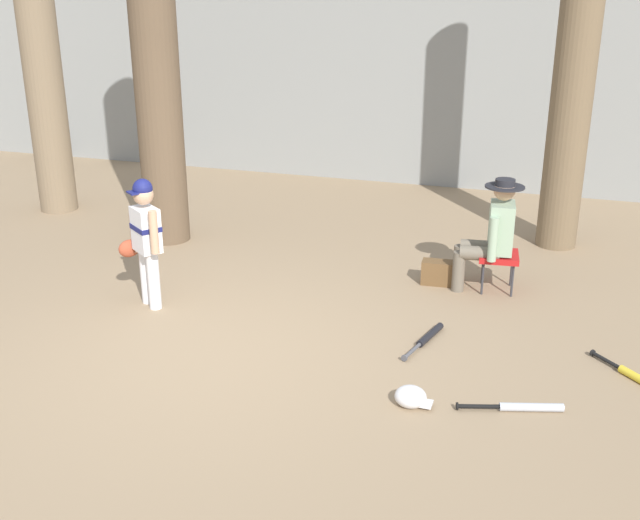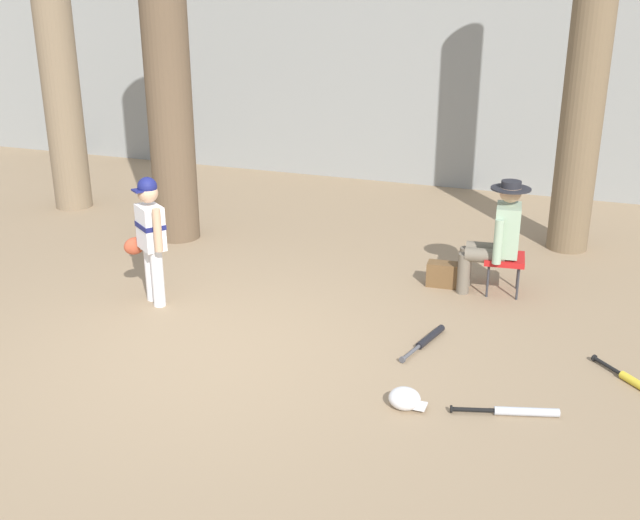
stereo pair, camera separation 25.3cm
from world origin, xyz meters
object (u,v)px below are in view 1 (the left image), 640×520
batting_helmet_white (411,397)px  folding_stool (499,257)px  bat_aluminum_silver (523,407)px  handbag_beside_stool (438,273)px  bat_yellow_trainer (637,378)px  young_ballplayer (145,235)px  bat_black_composite (427,337)px  tree_near_player (156,68)px  seated_spectator (491,232)px  tree_behind_spectator (574,81)px

batting_helmet_white → folding_stool: bearing=81.5°
bat_aluminum_silver → folding_stool: bearing=100.7°
folding_stool → bat_aluminum_silver: (0.45, -2.37, -0.33)m
handbag_beside_stool → bat_yellow_trainer: (1.92, -1.59, -0.10)m
folding_stool → batting_helmet_white: 2.60m
young_ballplayer → bat_aluminum_silver: young_ballplayer is taller
bat_aluminum_silver → bat_black_composite: size_ratio=1.04×
batting_helmet_white → bat_yellow_trainer: bearing=29.3°
tree_near_player → batting_helmet_white: 5.18m
bat_yellow_trainer → bat_black_composite: bearing=173.6°
folding_stool → batting_helmet_white: bearing=-98.5°
bat_black_composite → batting_helmet_white: 1.14m
bat_yellow_trainer → bat_aluminum_silver: bearing=-138.3°
seated_spectator → handbag_beside_stool: 0.73m
seated_spectator → handbag_beside_stool: size_ratio=3.53×
folding_stool → bat_black_composite: (-0.46, -1.42, -0.33)m
folding_stool → batting_helmet_white: folding_stool is taller
young_ballplayer → batting_helmet_white: size_ratio=4.44×
bat_black_composite → folding_stool: bearing=71.8°
handbag_beside_stool → bat_aluminum_silver: bearing=-65.5°
tree_near_player → bat_black_composite: (3.64, -1.82, -2.07)m
tree_behind_spectator → bat_yellow_trainer: tree_behind_spectator is taller
tree_behind_spectator → bat_black_composite: size_ratio=6.20×
young_ballplayer → folding_stool: 3.61m
folding_stool → tree_behind_spectator: bearing=72.4°
young_ballplayer → bat_aluminum_silver: 3.88m
bat_yellow_trainer → young_ballplayer: bearing=178.4°
handbag_beside_stool → bat_yellow_trainer: size_ratio=0.56×
tree_behind_spectator → young_ballplayer: size_ratio=3.63×
tree_behind_spectator → bat_yellow_trainer: size_ratio=7.78×
folding_stool → tree_near_player: bearing=174.3°
tree_behind_spectator → bat_yellow_trainer: bearing=-77.2°
seated_spectator → bat_black_composite: 1.57m
tree_near_player → seated_spectator: tree_near_player is taller
folding_stool → bat_aluminum_silver: bearing=-79.3°
folding_stool → handbag_beside_stool: 0.66m
seated_spectator → bat_yellow_trainer: bearing=-48.9°
tree_near_player → tree_behind_spectator: bearing=15.6°
tree_near_player → tree_behind_spectator: size_ratio=1.06×
young_ballplayer → bat_yellow_trainer: bearing=-1.6°
batting_helmet_white → tree_near_player: bearing=141.5°
bat_black_composite → bat_yellow_trainer: bearing=-6.4°
tree_near_player → handbag_beside_stool: size_ratio=14.81×
tree_near_player → bat_black_composite: bearing=-26.6°
handbag_beside_stool → bat_yellow_trainer: 2.49m
young_ballplayer → folding_stool: (3.26, 1.49, -0.38)m
folding_stool → bat_yellow_trainer: 2.10m
folding_stool → seated_spectator: bearing=-173.4°
young_ballplayer → bat_black_composite: 2.89m
tree_near_player → folding_stool: bearing=-5.7°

